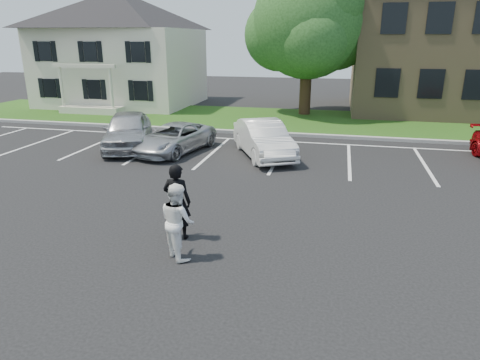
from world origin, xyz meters
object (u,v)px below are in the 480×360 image
Objects in this scene: house at (121,50)px; car_silver_minivan at (174,138)px; car_silver_west at (128,130)px; man_white_shirt at (178,221)px; tree at (310,25)px; car_white_sedan at (264,139)px; man_black_suit at (177,201)px.

house is 2.42× the size of car_silver_minivan.
house is 13.95m from car_silver_west.
man_white_shirt is at bearing -54.58° from car_silver_minivan.
house reaches higher than car_silver_minivan.
car_white_sedan is at bearing -94.71° from tree.
man_white_shirt is at bearing -77.78° from car_silver_west.
car_silver_minivan is (-4.65, -10.58, -4.76)m from tree.
house reaches higher than man_black_suit.
man_black_suit is at bearing -94.80° from tree.
car_silver_west is (-5.32, 7.89, -0.13)m from man_black_suit.
tree is 18.88m from man_black_suit.
tree is at bearing 35.99° from car_silver_west.
tree reaches higher than car_white_sedan.
house is 15.27m from car_silver_minivan.
car_silver_west is 1.09× the size of car_silver_minivan.
car_white_sedan is at bearing -93.52° from man_black_suit.
man_white_shirt is at bearing -93.53° from tree.
tree is 12.50m from car_silver_minivan.
house is at bearing 97.32° from car_silver_west.
man_black_suit is 0.40× the size of car_silver_west.
man_white_shirt reaches higher than car_silver_west.
man_white_shirt is 9.28m from car_silver_minivan.
house is 2.35× the size of car_white_sedan.
tree is (13.23, -1.64, 1.52)m from house.
car_silver_minivan is at bearing -25.46° from car_silver_west.
car_silver_minivan is 3.80m from car_white_sedan.
tree is 11.43m from car_white_sedan.
tree reaches higher than house.
car_silver_minivan is at bearing 155.68° from car_white_sedan.
man_black_suit is 0.42× the size of car_white_sedan.
house is at bearing 138.52° from car_silver_minivan.
man_white_shirt is 10.46m from car_silver_west.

